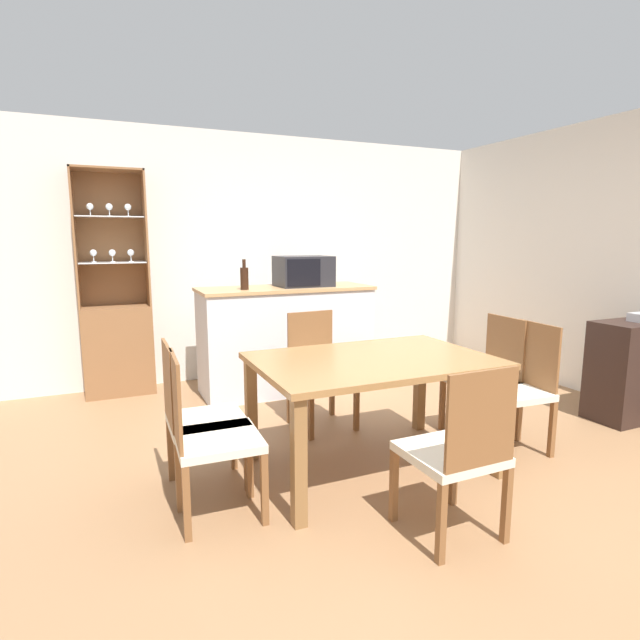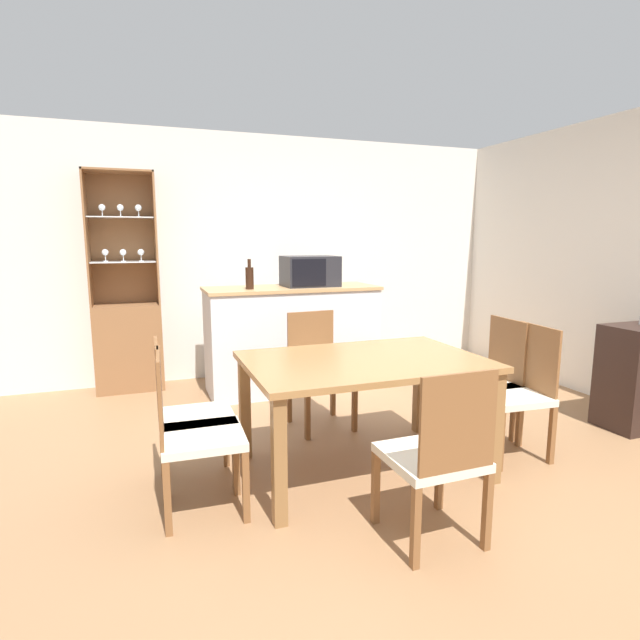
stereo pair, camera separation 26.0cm
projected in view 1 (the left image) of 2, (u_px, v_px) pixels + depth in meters
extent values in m
plane|color=#936B47|center=(392.00, 468.00, 3.25)|extent=(18.00, 18.00, 0.00)
cube|color=silver|center=(266.00, 257.00, 5.42)|extent=(6.80, 0.06, 2.55)
cube|color=silver|center=(631.00, 262.00, 4.34)|extent=(0.06, 4.60, 2.55)
cube|color=silver|center=(286.00, 340.00, 4.87)|extent=(1.63, 0.60, 0.99)
cube|color=tan|center=(285.00, 288.00, 4.78)|extent=(1.66, 0.63, 0.03)
cube|color=brown|center=(119.00, 350.00, 4.76)|extent=(0.62, 0.35, 0.84)
cube|color=brown|center=(111.00, 239.00, 4.73)|extent=(0.62, 0.02, 1.25)
cube|color=brown|center=(75.00, 239.00, 4.46)|extent=(0.02, 0.35, 1.25)
cube|color=brown|center=(146.00, 239.00, 4.71)|extent=(0.02, 0.35, 1.25)
cube|color=brown|center=(106.00, 170.00, 4.48)|extent=(0.62, 0.35, 0.02)
cube|color=white|center=(113.00, 262.00, 4.62)|extent=(0.58, 0.30, 0.01)
cube|color=white|center=(110.00, 217.00, 4.55)|extent=(0.58, 0.30, 0.01)
cylinder|color=white|center=(94.00, 262.00, 4.58)|extent=(0.04, 0.04, 0.01)
cylinder|color=white|center=(94.00, 258.00, 4.57)|extent=(0.01, 0.01, 0.06)
sphere|color=white|center=(93.00, 253.00, 4.56)|extent=(0.06, 0.06, 0.06)
cylinder|color=white|center=(91.00, 216.00, 4.49)|extent=(0.04, 0.04, 0.01)
cylinder|color=white|center=(90.00, 212.00, 4.49)|extent=(0.01, 0.01, 0.06)
sphere|color=white|center=(90.00, 206.00, 4.48)|extent=(0.06, 0.06, 0.06)
cylinder|color=white|center=(113.00, 262.00, 4.59)|extent=(0.04, 0.04, 0.01)
cylinder|color=white|center=(113.00, 258.00, 4.58)|extent=(0.01, 0.01, 0.06)
sphere|color=white|center=(112.00, 253.00, 4.58)|extent=(0.06, 0.06, 0.06)
cylinder|color=white|center=(110.00, 216.00, 4.53)|extent=(0.04, 0.04, 0.01)
cylinder|color=white|center=(109.00, 212.00, 4.53)|extent=(0.01, 0.01, 0.06)
sphere|color=white|center=(109.00, 207.00, 4.52)|extent=(0.06, 0.06, 0.06)
cylinder|color=white|center=(131.00, 261.00, 4.64)|extent=(0.04, 0.04, 0.01)
cylinder|color=white|center=(131.00, 258.00, 4.64)|extent=(0.01, 0.01, 0.06)
sphere|color=white|center=(131.00, 253.00, 4.63)|extent=(0.06, 0.06, 0.06)
cylinder|color=white|center=(128.00, 216.00, 4.58)|extent=(0.04, 0.04, 0.01)
cylinder|color=white|center=(128.00, 213.00, 4.57)|extent=(0.01, 0.01, 0.06)
sphere|color=white|center=(128.00, 207.00, 4.56)|extent=(0.06, 0.06, 0.06)
cube|color=olive|center=(373.00, 361.00, 3.14)|extent=(1.47, 0.99, 0.04)
cube|color=olive|center=(299.00, 463.00, 2.54)|extent=(0.07, 0.07, 0.70)
cube|color=olive|center=(502.00, 423.00, 3.08)|extent=(0.07, 0.07, 0.70)
cube|color=olive|center=(251.00, 409.00, 3.33)|extent=(0.07, 0.07, 0.70)
cube|color=olive|center=(420.00, 386.00, 3.86)|extent=(0.07, 0.07, 0.70)
cube|color=beige|center=(207.00, 421.00, 2.92)|extent=(0.44, 0.44, 0.05)
cube|color=brown|center=(168.00, 384.00, 2.80)|extent=(0.02, 0.40, 0.46)
cube|color=brown|center=(234.00, 439.00, 3.21)|extent=(0.04, 0.04, 0.40)
cube|color=brown|center=(249.00, 465.00, 2.85)|extent=(0.04, 0.04, 0.40)
cube|color=brown|center=(170.00, 449.00, 3.06)|extent=(0.04, 0.04, 0.40)
cube|color=brown|center=(179.00, 477.00, 2.70)|extent=(0.04, 0.04, 0.40)
cube|color=beige|center=(450.00, 453.00, 2.48)|extent=(0.44, 0.44, 0.05)
cube|color=brown|center=(482.00, 419.00, 2.26)|extent=(0.40, 0.02, 0.46)
cube|color=brown|center=(394.00, 485.00, 2.62)|extent=(0.04, 0.04, 0.40)
cube|color=brown|center=(454.00, 471.00, 2.78)|extent=(0.04, 0.04, 0.40)
cube|color=brown|center=(441.00, 524.00, 2.26)|extent=(0.04, 0.04, 0.40)
cube|color=brown|center=(506.00, 505.00, 2.42)|extent=(0.04, 0.04, 0.40)
cube|color=beige|center=(481.00, 381.00, 3.73)|extent=(0.45, 0.45, 0.05)
cube|color=brown|center=(505.00, 347.00, 3.77)|extent=(0.03, 0.40, 0.46)
cube|color=brown|center=(475.00, 422.00, 3.52)|extent=(0.04, 0.04, 0.40)
cube|color=brown|center=(442.00, 405.00, 3.88)|extent=(0.04, 0.04, 0.40)
cube|color=brown|center=(519.00, 415.00, 3.66)|extent=(0.04, 0.04, 0.40)
cube|color=brown|center=(483.00, 399.00, 4.02)|extent=(0.04, 0.04, 0.40)
cube|color=beige|center=(322.00, 375.00, 3.90)|extent=(0.46, 0.46, 0.05)
cube|color=brown|center=(310.00, 339.00, 4.04)|extent=(0.40, 0.04, 0.46)
cube|color=brown|center=(356.00, 406.00, 3.85)|extent=(0.04, 0.04, 0.40)
cube|color=brown|center=(311.00, 414.00, 3.67)|extent=(0.04, 0.04, 0.40)
cube|color=brown|center=(332.00, 392.00, 4.19)|extent=(0.04, 0.04, 0.40)
cube|color=brown|center=(289.00, 399.00, 4.02)|extent=(0.04, 0.04, 0.40)
cube|color=beige|center=(511.00, 393.00, 3.46)|extent=(0.46, 0.46, 0.05)
cube|color=brown|center=(537.00, 355.00, 3.49)|extent=(0.05, 0.40, 0.46)
cube|color=brown|center=(505.00, 437.00, 3.25)|extent=(0.04, 0.04, 0.40)
cube|color=brown|center=(468.00, 417.00, 3.62)|extent=(0.04, 0.04, 0.40)
cube|color=brown|center=(552.00, 429.00, 3.38)|extent=(0.04, 0.04, 0.40)
cube|color=brown|center=(512.00, 411.00, 3.75)|extent=(0.04, 0.04, 0.40)
cube|color=beige|center=(218.00, 440.00, 2.65)|extent=(0.45, 0.45, 0.05)
cube|color=brown|center=(176.00, 399.00, 2.54)|extent=(0.03, 0.40, 0.46)
cube|color=brown|center=(247.00, 458.00, 2.94)|extent=(0.04, 0.04, 0.40)
cube|color=brown|center=(265.00, 489.00, 2.58)|extent=(0.04, 0.04, 0.40)
cube|color=brown|center=(178.00, 469.00, 2.80)|extent=(0.04, 0.04, 0.40)
cube|color=brown|center=(187.00, 503.00, 2.44)|extent=(0.04, 0.04, 0.40)
cube|color=#232328|center=(303.00, 271.00, 4.83)|extent=(0.51, 0.39, 0.29)
cube|color=black|center=(304.00, 273.00, 4.62)|extent=(0.33, 0.01, 0.25)
cylinder|color=black|center=(244.00, 279.00, 4.51)|extent=(0.07, 0.07, 0.20)
cylinder|color=black|center=(244.00, 263.00, 4.48)|extent=(0.03, 0.03, 0.08)
cube|color=black|center=(629.00, 371.00, 4.08)|extent=(0.61, 0.38, 0.81)
cube|color=#32211C|center=(629.00, 366.00, 4.07)|extent=(0.57, 0.34, 0.02)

